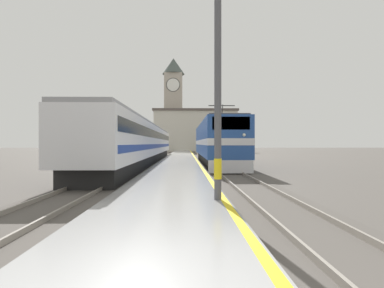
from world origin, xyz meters
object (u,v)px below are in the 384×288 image
at_px(locomotive_train, 215,143).
at_px(passenger_train, 144,143).
at_px(clock_tower, 173,101).
at_px(catenary_mast, 221,61).

distance_m(locomotive_train, passenger_train, 7.32).
bearing_deg(locomotive_train, passenger_train, 160.96).
relative_size(passenger_train, clock_tower, 1.52).
distance_m(locomotive_train, clock_tower, 52.93).
bearing_deg(clock_tower, locomotive_train, -83.42).
height_order(passenger_train, catenary_mast, catenary_mast).
distance_m(locomotive_train, catenary_mast, 19.20).
bearing_deg(catenary_mast, locomotive_train, 84.70).
height_order(passenger_train, clock_tower, clock_tower).
bearing_deg(catenary_mast, passenger_train, 103.59).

